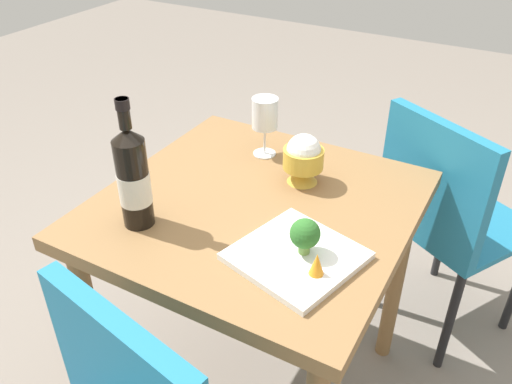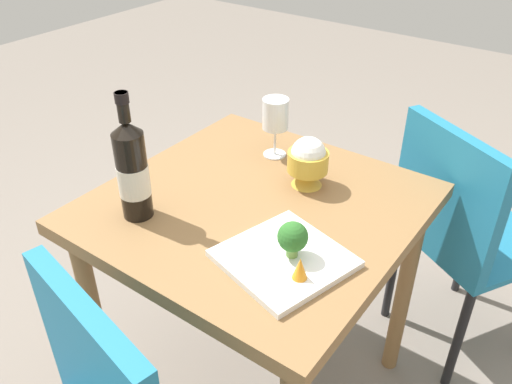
{
  "view_description": "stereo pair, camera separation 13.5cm",
  "coord_description": "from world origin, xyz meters",
  "px_view_note": "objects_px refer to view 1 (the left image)",
  "views": [
    {
      "loc": [
        -0.55,
        0.99,
        1.49
      ],
      "look_at": [
        0.0,
        0.0,
        0.75
      ],
      "focal_mm": 37.02,
      "sensor_mm": 36.0,
      "label": 1
    },
    {
      "loc": [
        -0.67,
        0.92,
        1.49
      ],
      "look_at": [
        0.0,
        0.0,
        0.75
      ],
      "focal_mm": 37.02,
      "sensor_mm": 36.0,
      "label": 2
    }
  ],
  "objects_px": {
    "chair_by_wall": "(443,209)",
    "carrot_garnish_left": "(317,264)",
    "broccoli_floret": "(305,234)",
    "rice_bowl": "(303,158)",
    "wine_glass": "(265,115)",
    "serving_plate": "(296,256)",
    "wine_bottle": "(133,178)"
  },
  "relations": [
    {
      "from": "rice_bowl",
      "to": "serving_plate",
      "type": "relative_size",
      "value": 0.46
    },
    {
      "from": "serving_plate",
      "to": "carrot_garnish_left",
      "type": "relative_size",
      "value": 5.91
    },
    {
      "from": "chair_by_wall",
      "to": "wine_bottle",
      "type": "height_order",
      "value": "wine_bottle"
    },
    {
      "from": "broccoli_floret",
      "to": "carrot_garnish_left",
      "type": "distance_m",
      "value": 0.08
    },
    {
      "from": "wine_bottle",
      "to": "carrot_garnish_left",
      "type": "height_order",
      "value": "wine_bottle"
    },
    {
      "from": "wine_glass",
      "to": "serving_plate",
      "type": "height_order",
      "value": "wine_glass"
    },
    {
      "from": "serving_plate",
      "to": "carrot_garnish_left",
      "type": "xyz_separation_m",
      "value": [
        -0.06,
        0.04,
        0.03
      ]
    },
    {
      "from": "chair_by_wall",
      "to": "broccoli_floret",
      "type": "distance_m",
      "value": 0.73
    },
    {
      "from": "serving_plate",
      "to": "rice_bowl",
      "type": "bearing_deg",
      "value": -67.26
    },
    {
      "from": "wine_bottle",
      "to": "serving_plate",
      "type": "xyz_separation_m",
      "value": [
        -0.39,
        -0.06,
        -0.12
      ]
    },
    {
      "from": "chair_by_wall",
      "to": "carrot_garnish_left",
      "type": "distance_m",
      "value": 0.76
    },
    {
      "from": "chair_by_wall",
      "to": "wine_bottle",
      "type": "bearing_deg",
      "value": -99.55
    },
    {
      "from": "chair_by_wall",
      "to": "broccoli_floret",
      "type": "height_order",
      "value": "chair_by_wall"
    },
    {
      "from": "wine_glass",
      "to": "rice_bowl",
      "type": "bearing_deg",
      "value": 152.39
    },
    {
      "from": "carrot_garnish_left",
      "to": "serving_plate",
      "type": "bearing_deg",
      "value": -31.61
    },
    {
      "from": "chair_by_wall",
      "to": "wine_glass",
      "type": "xyz_separation_m",
      "value": [
        0.5,
        0.27,
        0.32
      ]
    },
    {
      "from": "rice_bowl",
      "to": "serving_plate",
      "type": "distance_m",
      "value": 0.34
    },
    {
      "from": "chair_by_wall",
      "to": "rice_bowl",
      "type": "bearing_deg",
      "value": -103.13
    },
    {
      "from": "wine_bottle",
      "to": "rice_bowl",
      "type": "xyz_separation_m",
      "value": [
        -0.27,
        -0.37,
        -0.05
      ]
    },
    {
      "from": "rice_bowl",
      "to": "wine_bottle",
      "type": "bearing_deg",
      "value": 54.05
    },
    {
      "from": "rice_bowl",
      "to": "broccoli_floret",
      "type": "xyz_separation_m",
      "value": [
        -0.14,
        0.29,
        -0.01
      ]
    },
    {
      "from": "wine_bottle",
      "to": "broccoli_floret",
      "type": "bearing_deg",
      "value": -169.49
    },
    {
      "from": "wine_glass",
      "to": "serving_plate",
      "type": "distance_m",
      "value": 0.5
    },
    {
      "from": "broccoli_floret",
      "to": "rice_bowl",
      "type": "bearing_deg",
      "value": -64.38
    },
    {
      "from": "chair_by_wall",
      "to": "wine_glass",
      "type": "height_order",
      "value": "wine_glass"
    },
    {
      "from": "wine_bottle",
      "to": "wine_glass",
      "type": "bearing_deg",
      "value": -102.71
    },
    {
      "from": "wine_glass",
      "to": "rice_bowl",
      "type": "distance_m",
      "value": 0.19
    },
    {
      "from": "broccoli_floret",
      "to": "chair_by_wall",
      "type": "bearing_deg",
      "value": -106.99
    },
    {
      "from": "wine_bottle",
      "to": "wine_glass",
      "type": "distance_m",
      "value": 0.47
    },
    {
      "from": "chair_by_wall",
      "to": "serving_plate",
      "type": "height_order",
      "value": "chair_by_wall"
    },
    {
      "from": "wine_bottle",
      "to": "broccoli_floret",
      "type": "relative_size",
      "value": 3.79
    },
    {
      "from": "wine_glass",
      "to": "rice_bowl",
      "type": "relative_size",
      "value": 1.26
    }
  ]
}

